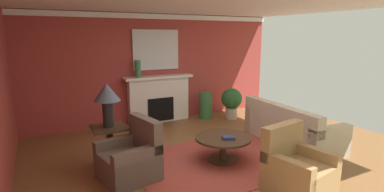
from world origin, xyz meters
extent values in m
plane|color=brown|center=(0.00, 0.00, 0.00)|extent=(8.34, 8.34, 0.00)
cube|color=#9E3833|center=(0.00, 3.02, 1.38)|extent=(7.01, 0.12, 2.76)
cube|color=white|center=(0.00, 0.30, 2.79)|extent=(7.01, 6.51, 0.06)
cube|color=white|center=(0.00, 2.94, 2.68)|extent=(7.01, 0.08, 0.12)
cube|color=#993D33|center=(0.12, -0.05, 0.01)|extent=(3.17, 2.20, 0.01)
cube|color=white|center=(0.03, 2.81, 0.57)|extent=(1.60, 0.25, 1.15)
cube|color=black|center=(0.03, 2.79, 0.35)|extent=(0.70, 0.26, 0.60)
cube|color=white|center=(0.03, 2.78, 1.18)|extent=(1.80, 0.35, 0.06)
cube|color=silver|center=(0.03, 2.93, 1.86)|extent=(1.23, 0.04, 1.01)
cube|color=#BCB299|center=(1.90, 0.03, 0.23)|extent=(1.01, 2.14, 0.45)
cube|color=#BCB299|center=(1.55, 0.04, 0.65)|extent=(0.31, 2.11, 0.40)
cube|color=#BCB299|center=(1.85, -0.92, 0.31)|extent=(0.91, 0.25, 0.62)
cube|color=#BCB299|center=(1.95, 0.98, 0.31)|extent=(0.91, 0.25, 0.62)
cube|color=brown|center=(-1.59, 0.05, 0.22)|extent=(0.94, 0.94, 0.44)
cube|color=brown|center=(-1.27, 0.11, 0.70)|extent=(0.31, 0.82, 0.51)
cube|color=brown|center=(-1.65, 0.38, 0.30)|extent=(0.81, 0.29, 0.60)
cube|color=brown|center=(-1.53, -0.27, 0.30)|extent=(0.81, 0.29, 0.60)
cube|color=#9E7A4C|center=(0.47, -1.49, 0.22)|extent=(0.92, 0.92, 0.44)
cube|color=#9E7A4C|center=(0.41, -1.17, 0.70)|extent=(0.82, 0.29, 0.51)
cube|color=#9E7A4C|center=(0.14, -1.54, 0.30)|extent=(0.27, 0.81, 0.60)
cube|color=#9E7A4C|center=(0.79, -1.43, 0.30)|extent=(0.27, 0.81, 0.60)
cylinder|color=#3D2D1E|center=(0.12, -0.05, 0.43)|extent=(1.00, 1.00, 0.04)
cylinder|color=#3D2D1E|center=(0.12, -0.05, 0.21)|extent=(0.12, 0.12, 0.41)
cylinder|color=#3D2D1E|center=(0.12, -0.05, 0.01)|extent=(0.56, 0.56, 0.03)
cube|color=#3D2D1E|center=(-1.72, 0.70, 0.68)|extent=(0.56, 0.56, 0.04)
cube|color=#3D2D1E|center=(-1.72, 0.70, 0.33)|extent=(0.10, 0.10, 0.66)
cube|color=#3D2D1E|center=(-1.72, 0.70, 0.02)|extent=(0.45, 0.45, 0.04)
cylinder|color=black|center=(-1.72, 0.70, 0.92)|extent=(0.18, 0.18, 0.45)
cone|color=#4C566B|center=(-1.72, 0.70, 1.30)|extent=(0.44, 0.44, 0.30)
cylinder|color=#33703D|center=(-0.52, 2.76, 1.42)|extent=(0.14, 0.14, 0.42)
cylinder|color=#33703D|center=(1.26, 2.51, 0.36)|extent=(0.35, 0.35, 0.72)
cube|color=navy|center=(0.12, -0.21, 0.48)|extent=(0.24, 0.21, 0.05)
cylinder|color=#BCB29E|center=(1.86, 2.15, 0.15)|extent=(0.32, 0.32, 0.30)
sphere|color=#28602D|center=(1.86, 2.15, 0.55)|extent=(0.56, 0.56, 0.56)
camera|label=1|loc=(-2.73, -4.23, 2.23)|focal=27.69mm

